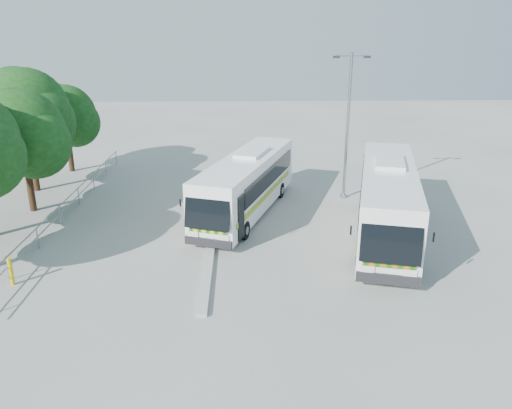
{
  "coord_description": "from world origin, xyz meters",
  "views": [
    {
      "loc": [
        -0.89,
        -20.79,
        9.19
      ],
      "look_at": [
        -0.21,
        1.02,
        1.62
      ],
      "focal_mm": 35.0,
      "sensor_mm": 36.0,
      "label": 1
    }
  ],
  "objects_px": {
    "coach_main": "(247,183)",
    "lamppost": "(348,121)",
    "tree_far_c": "(23,133)",
    "coach_adjacent": "(387,199)",
    "bollard": "(11,272)",
    "tree_far_e": "(66,115)",
    "tree_far_d": "(27,111)"
  },
  "relations": [
    {
      "from": "tree_far_e",
      "to": "coach_main",
      "type": "xyz_separation_m",
      "value": [
        12.05,
        -8.93,
        -2.22
      ]
    },
    {
      "from": "tree_far_d",
      "to": "coach_adjacent",
      "type": "relative_size",
      "value": 0.62
    },
    {
      "from": "tree_far_d",
      "to": "coach_main",
      "type": "relative_size",
      "value": 0.66
    },
    {
      "from": "coach_adjacent",
      "to": "bollard",
      "type": "xyz_separation_m",
      "value": [
        -15.65,
        -4.57,
        -1.22
      ]
    },
    {
      "from": "coach_main",
      "to": "coach_adjacent",
      "type": "distance_m",
      "value": 7.29
    },
    {
      "from": "tree_far_d",
      "to": "bollard",
      "type": "bearing_deg",
      "value": -73.52
    },
    {
      "from": "tree_far_c",
      "to": "coach_main",
      "type": "relative_size",
      "value": 0.59
    },
    {
      "from": "tree_far_e",
      "to": "bollard",
      "type": "height_order",
      "value": "tree_far_e"
    },
    {
      "from": "coach_adjacent",
      "to": "bollard",
      "type": "relative_size",
      "value": 10.69
    },
    {
      "from": "tree_far_d",
      "to": "coach_adjacent",
      "type": "height_order",
      "value": "tree_far_d"
    },
    {
      "from": "tree_far_e",
      "to": "coach_adjacent",
      "type": "relative_size",
      "value": 0.5
    },
    {
      "from": "tree_far_c",
      "to": "tree_far_e",
      "type": "distance_m",
      "value": 8.22
    },
    {
      "from": "coach_main",
      "to": "tree_far_e",
      "type": "bearing_deg",
      "value": 162.72
    },
    {
      "from": "tree_far_c",
      "to": "coach_adjacent",
      "type": "xyz_separation_m",
      "value": [
        18.07,
        -3.95,
        -2.48
      ]
    },
    {
      "from": "tree_far_e",
      "to": "coach_main",
      "type": "height_order",
      "value": "tree_far_e"
    },
    {
      "from": "coach_main",
      "to": "bollard",
      "type": "distance_m",
      "value": 12.04
    },
    {
      "from": "lamppost",
      "to": "tree_far_c",
      "type": "bearing_deg",
      "value": -171.09
    },
    {
      "from": "lamppost",
      "to": "tree_far_e",
      "type": "bearing_deg",
      "value": 163.12
    },
    {
      "from": "tree_far_d",
      "to": "tree_far_c",
      "type": "bearing_deg",
      "value": -72.17
    },
    {
      "from": "coach_main",
      "to": "lamppost",
      "type": "relative_size",
      "value": 1.35
    },
    {
      "from": "coach_adjacent",
      "to": "lamppost",
      "type": "relative_size",
      "value": 1.45
    },
    {
      "from": "tree_far_c",
      "to": "tree_far_d",
      "type": "relative_size",
      "value": 0.88
    },
    {
      "from": "coach_main",
      "to": "tree_far_c",
      "type": "bearing_deg",
      "value": -164.35
    },
    {
      "from": "tree_far_c",
      "to": "tree_far_e",
      "type": "height_order",
      "value": "tree_far_c"
    },
    {
      "from": "tree_far_e",
      "to": "coach_main",
      "type": "relative_size",
      "value": 0.54
    },
    {
      "from": "tree_far_c",
      "to": "tree_far_d",
      "type": "height_order",
      "value": "tree_far_d"
    },
    {
      "from": "coach_adjacent",
      "to": "tree_far_c",
      "type": "bearing_deg",
      "value": -177.72
    },
    {
      "from": "tree_far_c",
      "to": "coach_main",
      "type": "height_order",
      "value": "tree_far_c"
    },
    {
      "from": "tree_far_c",
      "to": "lamppost",
      "type": "distance_m",
      "value": 17.3
    },
    {
      "from": "tree_far_d",
      "to": "tree_far_e",
      "type": "xyz_separation_m",
      "value": [
        0.68,
        4.5,
        -0.93
      ]
    },
    {
      "from": "tree_far_c",
      "to": "tree_far_d",
      "type": "distance_m",
      "value": 3.93
    },
    {
      "from": "tree_far_d",
      "to": "bollard",
      "type": "height_order",
      "value": "tree_far_d"
    }
  ]
}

